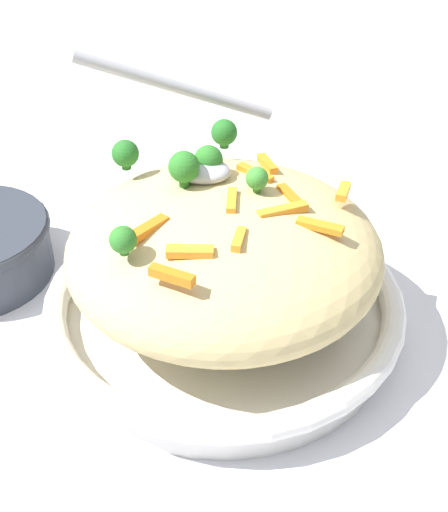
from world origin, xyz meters
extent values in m
plane|color=silver|center=(0.00, 0.00, 0.00)|extent=(2.40, 2.40, 0.00)
cylinder|color=white|center=(0.00, 0.00, 0.01)|extent=(0.30, 0.30, 0.03)
torus|color=white|center=(0.00, 0.00, 0.04)|extent=(0.32, 0.32, 0.02)
torus|color=black|center=(0.00, 0.00, 0.04)|extent=(0.31, 0.31, 0.00)
ellipsoid|color=#D1BA7A|center=(0.00, 0.00, 0.09)|extent=(0.27, 0.27, 0.10)
cube|color=orange|center=(0.00, -0.07, 0.14)|extent=(0.04, 0.02, 0.01)
cube|color=orange|center=(0.05, 0.03, 0.14)|extent=(0.03, 0.03, 0.01)
cube|color=orange|center=(0.09, 0.06, 0.14)|extent=(0.01, 0.03, 0.01)
cube|color=orange|center=(0.01, 0.08, 0.14)|extent=(0.03, 0.03, 0.01)
cube|color=orange|center=(0.00, -0.10, 0.14)|extent=(0.04, 0.01, 0.01)
cube|color=orange|center=(0.03, -0.04, 0.14)|extent=(0.01, 0.03, 0.01)
cube|color=orange|center=(0.08, 0.00, 0.13)|extent=(0.04, 0.01, 0.01)
cube|color=orange|center=(0.01, 0.06, 0.14)|extent=(0.04, 0.02, 0.01)
cube|color=orange|center=(0.05, 0.01, 0.14)|extent=(0.04, 0.04, 0.01)
cube|color=orange|center=(-0.04, -0.05, 0.14)|extent=(0.02, 0.04, 0.01)
cube|color=orange|center=(0.01, 0.00, 0.14)|extent=(0.02, 0.03, 0.01)
cylinder|color=#205B1C|center=(-0.11, 0.03, 0.14)|extent=(0.01, 0.01, 0.01)
sphere|color=#236B23|center=(-0.11, 0.03, 0.15)|extent=(0.02, 0.02, 0.02)
cylinder|color=#377928|center=(0.02, 0.02, 0.14)|extent=(0.01, 0.01, 0.01)
sphere|color=#3D8E33|center=(0.02, 0.02, 0.15)|extent=(0.02, 0.02, 0.02)
cylinder|color=#296820|center=(-0.04, 0.01, 0.14)|extent=(0.01, 0.01, 0.01)
sphere|color=#2D7A28|center=(-0.04, 0.01, 0.16)|extent=(0.03, 0.03, 0.03)
cylinder|color=#296820|center=(-0.03, 0.04, 0.14)|extent=(0.01, 0.01, 0.01)
sphere|color=#2D7A28|center=(-0.03, 0.04, 0.15)|extent=(0.03, 0.03, 0.03)
cylinder|color=#296820|center=(-0.05, -0.09, 0.14)|extent=(0.01, 0.01, 0.01)
sphere|color=#2D7A28|center=(-0.05, -0.09, 0.15)|extent=(0.02, 0.02, 0.02)
cylinder|color=#205B1C|center=(-0.04, 0.10, 0.14)|extent=(0.01, 0.01, 0.01)
sphere|color=#236B23|center=(-0.04, 0.10, 0.15)|extent=(0.02, 0.02, 0.02)
ellipsoid|color=#B7B7BC|center=(-0.04, 0.03, 0.14)|extent=(0.06, 0.04, 0.02)
cylinder|color=#B7B7BC|center=(-0.09, 0.11, 0.18)|extent=(0.16, 0.12, 0.09)
camera|label=1|loc=(0.17, -0.44, 0.44)|focal=48.54mm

